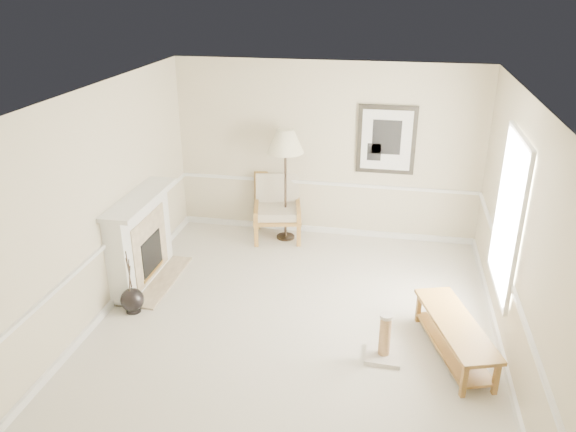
% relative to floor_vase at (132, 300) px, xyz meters
% --- Properties ---
extents(ground, '(5.50, 5.50, 0.00)m').
position_rel_floor_vase_xyz_m(ground, '(2.15, 0.21, -0.17)').
color(ground, silver).
rests_on(ground, ground).
extents(room, '(5.04, 5.54, 2.92)m').
position_rel_floor_vase_xyz_m(room, '(2.29, 0.29, 1.70)').
color(room, beige).
rests_on(room, ground).
extents(fireplace, '(0.64, 1.64, 1.31)m').
position_rel_floor_vase_xyz_m(fireplace, '(-0.19, 0.81, 0.48)').
color(fireplace, white).
rests_on(fireplace, ground).
extents(floor_vase, '(0.31, 0.31, 0.90)m').
position_rel_floor_vase_xyz_m(floor_vase, '(0.00, 0.00, 0.00)').
color(floor_vase, black).
rests_on(floor_vase, ground).
extents(armchair, '(0.94, 0.98, 1.04)m').
position_rel_floor_vase_xyz_m(armchair, '(1.37, 2.73, 0.40)').
color(armchair, olive).
rests_on(armchair, ground).
extents(floor_lamp, '(0.62, 0.62, 1.87)m').
position_rel_floor_vase_xyz_m(floor_lamp, '(1.54, 2.61, 1.47)').
color(floor_lamp, black).
rests_on(floor_lamp, ground).
extents(bench, '(0.92, 1.61, 0.44)m').
position_rel_floor_vase_xyz_m(bench, '(4.07, -0.14, 0.13)').
color(bench, olive).
rests_on(bench, ground).
extents(scratching_post, '(0.42, 0.42, 0.58)m').
position_rel_floor_vase_xyz_m(scratching_post, '(3.28, -0.35, 0.02)').
color(scratching_post, silver).
rests_on(scratching_post, ground).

